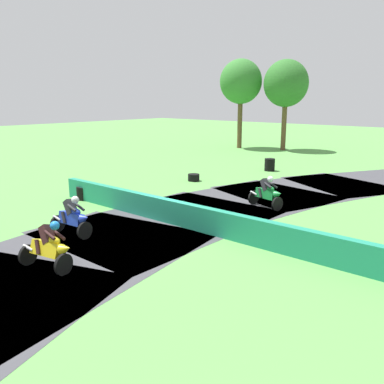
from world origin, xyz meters
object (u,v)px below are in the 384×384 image
Objects in this scene: motorcycle_trailing_yellow at (49,247)px; tire_stack_near at (270,165)px; motorcycle_lead_green at (267,193)px; tire_stack_mid_a at (194,177)px; motorcycle_chase_blue at (73,217)px; tire_stack_mid_b at (83,193)px.

tire_stack_near is (-3.52, 17.78, -0.23)m from motorcycle_trailing_yellow.
motorcycle_lead_green is 6.67m from tire_stack_mid_a.
tire_stack_near is 5.99m from tire_stack_mid_a.
tire_stack_mid_a is at bearing 112.90° from motorcycle_trailing_yellow.
tire_stack_mid_a is (-3.09, 9.95, -0.46)m from motorcycle_chase_blue.
tire_stack_mid_a is at bearing 107.26° from motorcycle_chase_blue.
motorcycle_lead_green is at bearing 83.20° from motorcycle_trailing_yellow.
motorcycle_chase_blue is 2.80× the size of tire_stack_mid_b.
motorcycle_lead_green is at bearing 30.91° from tire_stack_mid_b.
tire_stack_mid_b is at bearing -101.68° from tire_stack_near.
tire_stack_near is at bearing 119.74° from motorcycle_lead_green.
motorcycle_trailing_yellow is at bearing -78.80° from tire_stack_near.
motorcycle_lead_green is 1.02× the size of motorcycle_chase_blue.
motorcycle_trailing_yellow is (1.98, -2.05, -0.02)m from motorcycle_chase_blue.
motorcycle_trailing_yellow is at bearing -45.99° from motorcycle_chase_blue.
motorcycle_lead_green reaches higher than tire_stack_mid_b.
motorcycle_chase_blue is 15.81m from tire_stack_near.
motorcycle_chase_blue is 5.25m from tire_stack_mid_b.
tire_stack_mid_b is (-4.13, 3.22, -0.36)m from motorcycle_chase_blue.
motorcycle_lead_green reaches higher than motorcycle_chase_blue.
tire_stack_mid_a is at bearing 81.25° from tire_stack_mid_b.
motorcycle_lead_green is at bearing -21.01° from tire_stack_mid_a.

